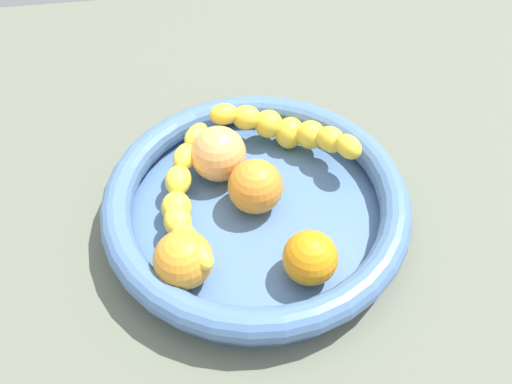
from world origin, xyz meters
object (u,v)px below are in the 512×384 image
at_px(fruit_bowl, 256,203).
at_px(banana_draped_left, 288,130).
at_px(orange_front, 256,187).
at_px(orange_mid_right, 310,258).
at_px(banana_draped_right, 183,198).
at_px(orange_mid_left, 183,260).
at_px(peach_blush, 218,154).

xyz_separation_m(fruit_bowl, banana_draped_left, (-0.10, 0.06, 0.03)).
bearing_deg(orange_front, orange_mid_right, 21.47).
bearing_deg(banana_draped_left, fruit_bowl, -30.84).
distance_m(banana_draped_right, orange_mid_right, 0.17).
bearing_deg(orange_front, banana_draped_left, 148.02).
relative_size(banana_draped_left, orange_mid_right, 3.10).
distance_m(orange_front, orange_mid_left, 0.13).
distance_m(orange_mid_left, peach_blush, 0.16).
relative_size(orange_mid_left, peach_blush, 0.91).
bearing_deg(peach_blush, banana_draped_left, 108.47).
height_order(orange_mid_left, orange_mid_right, orange_mid_left).
bearing_deg(orange_mid_left, orange_front, 134.38).
bearing_deg(fruit_bowl, banana_draped_right, -91.95).
height_order(banana_draped_left, orange_front, orange_front).
bearing_deg(fruit_bowl, orange_mid_left, -47.14).
xyz_separation_m(orange_mid_right, peach_blush, (-0.17, -0.08, 0.01)).
bearing_deg(banana_draped_right, orange_front, 91.51).
relative_size(fruit_bowl, orange_mid_right, 6.15).
bearing_deg(peach_blush, fruit_bowl, 30.30).
relative_size(fruit_bowl, orange_front, 5.57).
height_order(orange_front, orange_mid_left, orange_front).
height_order(banana_draped_right, orange_front, orange_front).
relative_size(fruit_bowl, orange_mid_left, 5.74).
height_order(orange_mid_right, peach_blush, peach_blush).
bearing_deg(orange_front, fruit_bowl, -6.78).
relative_size(banana_draped_left, peach_blush, 2.63).
xyz_separation_m(orange_mid_left, orange_mid_right, (0.02, 0.14, -0.00)).
bearing_deg(orange_mid_left, banana_draped_left, 140.61).
xyz_separation_m(banana_draped_right, orange_mid_right, (0.11, 0.13, -0.00)).
height_order(banana_draped_left, orange_mid_right, banana_draped_left).
height_order(banana_draped_left, peach_blush, peach_blush).
height_order(banana_draped_right, peach_blush, peach_blush).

